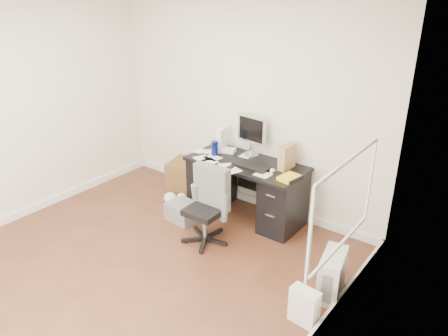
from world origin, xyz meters
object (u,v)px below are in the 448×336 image
at_px(lcd_monitor, 252,136).
at_px(keyboard, 250,167).
at_px(office_chair, 204,207).
at_px(pc_tower, 332,275).
at_px(wicker_basket, 187,176).
at_px(desk, 246,187).

distance_m(lcd_monitor, keyboard, 0.48).
height_order(office_chair, pc_tower, office_chair).
bearing_deg(pc_tower, wicker_basket, 149.62).
bearing_deg(wicker_basket, keyboard, -8.72).
relative_size(pc_tower, wicker_basket, 1.00).
relative_size(desk, office_chair, 1.65).
xyz_separation_m(office_chair, wicker_basket, (-1.06, 0.87, -0.23)).
height_order(lcd_monitor, pc_tower, lcd_monitor).
relative_size(keyboard, wicker_basket, 1.01).
xyz_separation_m(desk, lcd_monitor, (-0.08, 0.23, 0.62)).
height_order(desk, lcd_monitor, lcd_monitor).
relative_size(lcd_monitor, keyboard, 1.16).
distance_m(desk, pc_tower, 1.74).
bearing_deg(lcd_monitor, desk, -64.42).
bearing_deg(office_chair, pc_tower, -0.79).
xyz_separation_m(lcd_monitor, office_chair, (0.06, -1.02, -0.56)).
bearing_deg(lcd_monitor, wicker_basket, -165.51).
relative_size(lcd_monitor, pc_tower, 1.18).
bearing_deg(wicker_basket, office_chair, -39.38).
bearing_deg(keyboard, desk, 139.83).
bearing_deg(office_chair, lcd_monitor, 91.69).
distance_m(lcd_monitor, wicker_basket, 1.29).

